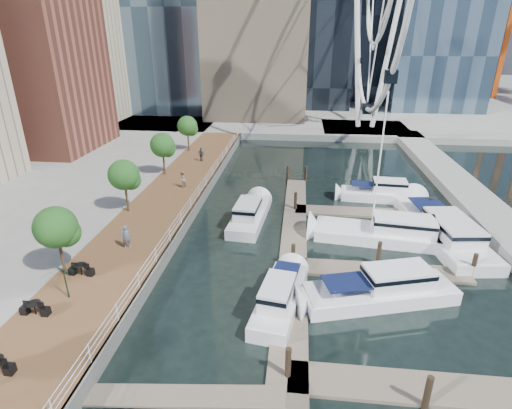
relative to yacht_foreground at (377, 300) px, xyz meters
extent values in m
plane|color=black|center=(-8.29, -4.74, 0.00)|extent=(520.00, 520.00, 0.00)
cube|color=brown|center=(-17.29, 10.26, 0.50)|extent=(6.00, 60.00, 1.00)
cube|color=#595954|center=(-14.29, 10.26, 0.50)|extent=(0.25, 60.00, 1.00)
cube|color=gray|center=(-8.29, 97.26, 0.50)|extent=(200.00, 114.00, 1.00)
cube|color=gray|center=(11.71, 15.26, 0.50)|extent=(4.00, 60.00, 1.00)
cube|color=gray|center=(5.71, 47.26, 0.50)|extent=(14.00, 12.00, 1.00)
cube|color=#6D6051|center=(-5.29, 5.26, 0.10)|extent=(2.00, 32.00, 0.20)
cube|color=#6D6051|center=(0.71, -6.74, 0.10)|extent=(12.00, 2.00, 0.20)
cube|color=#6D6051|center=(0.71, 3.26, 0.10)|extent=(12.00, 2.00, 0.20)
cube|color=#6D6051|center=(0.71, 13.26, 0.10)|extent=(12.00, 2.00, 0.20)
cube|color=brown|center=(-38.29, 29.26, 11.00)|extent=(12.00, 14.00, 20.00)
cube|color=#BCAD8E|center=(-44.29, 45.26, 15.00)|extent=(14.00, 16.00, 28.00)
cylinder|color=white|center=(3.21, 47.26, 14.00)|extent=(0.80, 0.80, 26.00)
cylinder|color=white|center=(8.21, 47.26, 14.00)|extent=(0.80, 0.80, 26.00)
cylinder|color=#3F2B1C|center=(-19.69, -0.74, 2.20)|extent=(0.20, 0.20, 2.40)
sphere|color=#265B1E|center=(-19.69, -0.74, 4.30)|extent=(2.60, 2.60, 2.60)
cylinder|color=#3F2B1C|center=(-19.69, 9.26, 2.20)|extent=(0.20, 0.20, 2.40)
sphere|color=#265B1E|center=(-19.69, 9.26, 4.30)|extent=(2.60, 2.60, 2.60)
cylinder|color=#3F2B1C|center=(-19.69, 19.26, 2.20)|extent=(0.20, 0.20, 2.40)
sphere|color=#265B1E|center=(-19.69, 19.26, 4.30)|extent=(2.60, 2.60, 2.60)
cylinder|color=#3F2B1C|center=(-19.69, 29.26, 2.20)|extent=(0.20, 0.20, 2.40)
sphere|color=#265B1E|center=(-19.69, 29.26, 4.30)|extent=(2.60, 2.60, 2.60)
imported|color=slate|center=(-17.10, 2.96, 1.87)|extent=(0.75, 0.63, 1.74)
imported|color=gray|center=(-16.60, 15.47, 1.84)|extent=(0.83, 0.96, 1.68)
imported|color=#343941|center=(-16.89, 24.71, 1.84)|extent=(1.05, 0.86, 1.67)
imported|color=#0E331F|center=(-18.13, -3.11, 2.03)|extent=(2.84, 2.87, 2.05)
camera|label=1|loc=(-5.23, -21.05, 14.97)|focal=28.00mm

